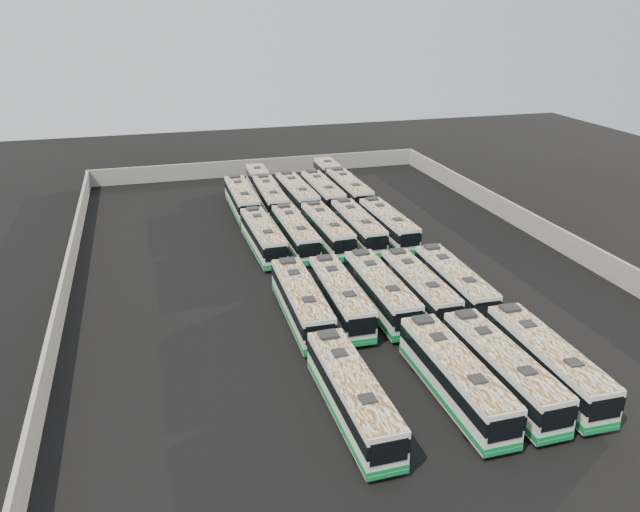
{
  "coord_description": "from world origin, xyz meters",
  "views": [
    {
      "loc": [
        -15.03,
        -46.59,
        22.28
      ],
      "look_at": [
        -1.23,
        1.81,
        1.6
      ],
      "focal_mm": 35.0,
      "sensor_mm": 36.0,
      "label": 1
    }
  ],
  "objects_px": {
    "bus_front_far_left": "(352,395)",
    "bus_midback_left": "(295,233)",
    "bus_midfront_far_left": "(301,302)",
    "bus_back_far_left": "(242,199)",
    "bus_back_left": "(266,191)",
    "bus_midfront_center": "(380,291)",
    "bus_midback_far_right": "(388,224)",
    "bus_midback_center": "(327,230)",
    "bus_back_far_right": "(341,184)",
    "bus_back_right": "(322,193)",
    "bus_front_center": "(455,377)",
    "bus_midfront_left": "(340,297)",
    "bus_midfront_far_right": "(454,283)",
    "bus_front_far_right": "(547,361)",
    "bus_midfront_right": "(419,288)",
    "bus_midback_far_left": "(263,236)",
    "bus_midback_right": "(358,227)",
    "bus_back_center": "(297,195)",
    "bus_front_right": "(502,369)"
  },
  "relations": [
    {
      "from": "bus_front_far_left",
      "to": "bus_midback_left",
      "type": "relative_size",
      "value": 1.02
    },
    {
      "from": "bus_midfront_far_left",
      "to": "bus_back_far_left",
      "type": "distance_m",
      "value": 26.84
    },
    {
      "from": "bus_back_far_left",
      "to": "bus_back_left",
      "type": "distance_m",
      "value": 4.3
    },
    {
      "from": "bus_midfront_center",
      "to": "bus_midback_far_right",
      "type": "xyz_separation_m",
      "value": [
        6.35,
        14.37,
        -0.06
      ]
    },
    {
      "from": "bus_midback_center",
      "to": "bus_back_far_right",
      "type": "xyz_separation_m",
      "value": [
        6.35,
        15.21,
        0.05
      ]
    },
    {
      "from": "bus_back_right",
      "to": "bus_midfront_far_left",
      "type": "bearing_deg",
      "value": -109.46
    },
    {
      "from": "bus_front_center",
      "to": "bus_back_far_left",
      "type": "xyz_separation_m",
      "value": [
        -6.39,
        38.95,
        -0.01
      ]
    },
    {
      "from": "bus_midfront_far_left",
      "to": "bus_midback_left",
      "type": "height_order",
      "value": "bus_midfront_far_left"
    },
    {
      "from": "bus_front_far_left",
      "to": "bus_midfront_left",
      "type": "bearing_deg",
      "value": 74.96
    },
    {
      "from": "bus_front_center",
      "to": "bus_midfront_far_left",
      "type": "relative_size",
      "value": 1.0
    },
    {
      "from": "bus_midback_center",
      "to": "bus_front_far_left",
      "type": "bearing_deg",
      "value": -104.65
    },
    {
      "from": "bus_midfront_far_left",
      "to": "bus_back_left",
      "type": "xyz_separation_m",
      "value": [
        3.23,
        29.61,
        -0.06
      ]
    },
    {
      "from": "bus_midback_left",
      "to": "bus_front_center",
      "type": "bearing_deg",
      "value": -83.57
    },
    {
      "from": "bus_midfront_far_right",
      "to": "bus_midback_far_right",
      "type": "distance_m",
      "value": 14.46
    },
    {
      "from": "bus_front_far_left",
      "to": "bus_front_far_right",
      "type": "height_order",
      "value": "bus_front_far_right"
    },
    {
      "from": "bus_front_far_left",
      "to": "bus_back_far_right",
      "type": "xyz_separation_m",
      "value": [
        12.77,
        41.95,
        0.02
      ]
    },
    {
      "from": "bus_midfront_far_left",
      "to": "bus_midfront_right",
      "type": "relative_size",
      "value": 1.05
    },
    {
      "from": "bus_back_left",
      "to": "bus_back_far_right",
      "type": "bearing_deg",
      "value": 2.64
    },
    {
      "from": "bus_front_center",
      "to": "bus_midback_center",
      "type": "xyz_separation_m",
      "value": [
        -0.02,
        26.72,
        -0.05
      ]
    },
    {
      "from": "bus_midback_far_left",
      "to": "bus_back_far_left",
      "type": "xyz_separation_m",
      "value": [
        -0.01,
        12.31,
        0.05
      ]
    },
    {
      "from": "bus_front_far_left",
      "to": "bus_midfront_far_right",
      "type": "xyz_separation_m",
      "value": [
        12.61,
        12.14,
        -0.03
      ]
    },
    {
      "from": "bus_midfront_left",
      "to": "bus_midback_far_left",
      "type": "distance_m",
      "value": 14.72
    },
    {
      "from": "bus_midback_right",
      "to": "bus_back_left",
      "type": "height_order",
      "value": "bus_midback_right"
    },
    {
      "from": "bus_back_far_left",
      "to": "bus_midfront_far_left",
      "type": "bearing_deg",
      "value": -89.75
    },
    {
      "from": "bus_midfront_right",
      "to": "bus_back_center",
      "type": "height_order",
      "value": "bus_back_center"
    },
    {
      "from": "bus_midfront_right",
      "to": "bus_midfront_left",
      "type": "bearing_deg",
      "value": 178.82
    },
    {
      "from": "bus_midback_far_left",
      "to": "bus_midfront_left",
      "type": "bearing_deg",
      "value": -79.25
    },
    {
      "from": "bus_midfront_far_right",
      "to": "bus_back_left",
      "type": "height_order",
      "value": "bus_midfront_far_right"
    },
    {
      "from": "bus_midback_right",
      "to": "bus_back_far_left",
      "type": "bearing_deg",
      "value": 128.1
    },
    {
      "from": "bus_back_center",
      "to": "bus_back_right",
      "type": "distance_m",
      "value": 3.08
    },
    {
      "from": "bus_midfront_left",
      "to": "bus_back_far_left",
      "type": "height_order",
      "value": "bus_back_far_left"
    },
    {
      "from": "bus_front_center",
      "to": "bus_midfront_center",
      "type": "height_order",
      "value": "bus_front_center"
    },
    {
      "from": "bus_midback_far_right",
      "to": "bus_back_far_left",
      "type": "height_order",
      "value": "bus_back_far_left"
    },
    {
      "from": "bus_front_right",
      "to": "bus_midback_far_left",
      "type": "bearing_deg",
      "value": 108.93
    },
    {
      "from": "bus_midfront_left",
      "to": "bus_back_right",
      "type": "height_order",
      "value": "bus_back_right"
    },
    {
      "from": "bus_front_far_right",
      "to": "bus_midback_center",
      "type": "height_order",
      "value": "bus_front_far_right"
    },
    {
      "from": "bus_midfront_center",
      "to": "bus_back_left",
      "type": "distance_m",
      "value": 29.67
    },
    {
      "from": "bus_back_center",
      "to": "bus_back_far_right",
      "type": "xyz_separation_m",
      "value": [
        6.36,
        3.14,
        -0.01
      ]
    },
    {
      "from": "bus_front_right",
      "to": "bus_midfront_far_left",
      "type": "bearing_deg",
      "value": 127.28
    },
    {
      "from": "bus_midback_far_right",
      "to": "bus_back_far_right",
      "type": "relative_size",
      "value": 0.62
    },
    {
      "from": "bus_back_left",
      "to": "bus_back_far_right",
      "type": "relative_size",
      "value": 0.96
    },
    {
      "from": "bus_midback_far_left",
      "to": "bus_midback_center",
      "type": "bearing_deg",
      "value": -0.77
    },
    {
      "from": "bus_front_far_right",
      "to": "bus_midback_far_left",
      "type": "relative_size",
      "value": 1.02
    },
    {
      "from": "bus_midback_far_left",
      "to": "bus_midback_right",
      "type": "xyz_separation_m",
      "value": [
        9.53,
        0.08,
        0.02
      ]
    },
    {
      "from": "bus_midfront_left",
      "to": "bus_midfront_far_right",
      "type": "bearing_deg",
      "value": 0.58
    },
    {
      "from": "bus_back_right",
      "to": "bus_back_left",
      "type": "bearing_deg",
      "value": 154.84
    },
    {
      "from": "bus_front_far_right",
      "to": "bus_front_center",
      "type": "bearing_deg",
      "value": -178.65
    },
    {
      "from": "bus_front_far_left",
      "to": "bus_midback_center",
      "type": "bearing_deg",
      "value": 75.94
    },
    {
      "from": "bus_midback_center",
      "to": "bus_back_center",
      "type": "bearing_deg",
      "value": 88.94
    },
    {
      "from": "bus_back_far_left",
      "to": "bus_back_center",
      "type": "bearing_deg",
      "value": -1.36
    }
  ]
}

